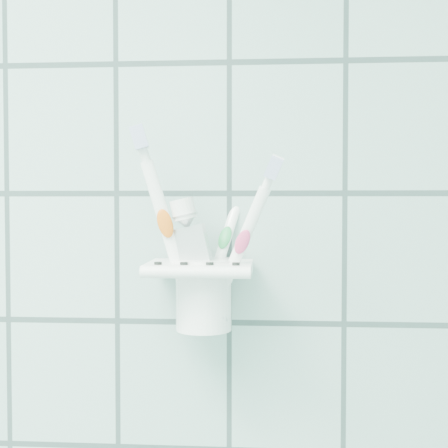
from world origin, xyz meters
name	(u,v)px	position (x,y,z in m)	size (l,w,h in m)	color
holder_bracket	(200,269)	(0.64, 1.15, 1.32)	(0.11, 0.10, 0.04)	white
cup	(204,291)	(0.64, 1.16, 1.29)	(0.07, 0.07, 0.08)	white
toothbrush_pink	(195,220)	(0.63, 1.15, 1.37)	(0.07, 0.03, 0.22)	white
toothbrush_blue	(199,233)	(0.64, 1.15, 1.36)	(0.06, 0.08, 0.19)	white
toothbrush_orange	(209,231)	(0.65, 1.16, 1.36)	(0.07, 0.05, 0.20)	white
toothpaste_tube	(210,251)	(0.65, 1.14, 1.34)	(0.06, 0.04, 0.15)	silver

